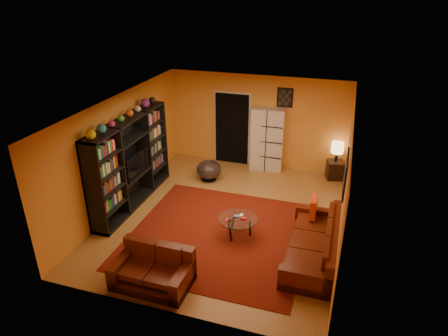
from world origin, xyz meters
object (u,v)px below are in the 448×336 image
(side_table, at_px, (335,170))
(sofa, at_px, (317,245))
(storage_cabinet, at_px, (267,139))
(entertainment_unit, at_px, (131,162))
(bowl_chair, at_px, (209,170))
(tv, at_px, (134,164))
(loveseat, at_px, (154,269))
(table_lamp, at_px, (337,148))
(coffee_table, at_px, (238,220))

(side_table, bearing_deg, sofa, -91.75)
(storage_cabinet, bearing_deg, entertainment_unit, -137.01)
(storage_cabinet, bearing_deg, bowl_chair, -142.58)
(entertainment_unit, bearing_deg, tv, 41.50)
(entertainment_unit, xyz_separation_m, side_table, (4.53, 2.75, -0.80))
(loveseat, bearing_deg, entertainment_unit, 36.81)
(loveseat, height_order, table_lamp, table_lamp)
(tv, xyz_separation_m, storage_cabinet, (2.59, 2.76, -0.11))
(loveseat, distance_m, coffee_table, 2.08)
(tv, height_order, sofa, tv)
(entertainment_unit, height_order, table_lamp, entertainment_unit)
(bowl_chair, bearing_deg, table_lamp, 18.94)
(tv, bearing_deg, storage_cabinet, -43.22)
(tv, height_order, table_lamp, tv)
(coffee_table, xyz_separation_m, table_lamp, (1.76, 3.36, 0.51))
(loveseat, bearing_deg, storage_cabinet, -8.70)
(table_lamp, bearing_deg, loveseat, -118.21)
(loveseat, bearing_deg, sofa, -58.47)
(side_table, bearing_deg, entertainment_unit, -148.71)
(side_table, height_order, table_lamp, table_lamp)
(bowl_chair, relative_size, table_lamp, 1.25)
(coffee_table, bearing_deg, sofa, -8.39)
(coffee_table, height_order, side_table, side_table)
(loveseat, bearing_deg, coffee_table, -28.31)
(coffee_table, bearing_deg, side_table, 62.38)
(entertainment_unit, xyz_separation_m, bowl_chair, (1.32, 1.65, -0.76))
(bowl_chair, bearing_deg, storage_cabinet, 41.12)
(entertainment_unit, bearing_deg, bowl_chair, 51.28)
(storage_cabinet, height_order, side_table, storage_cabinet)
(entertainment_unit, distance_m, bowl_chair, 2.25)
(coffee_table, xyz_separation_m, bowl_chair, (-1.44, 2.26, -0.08))
(tv, xyz_separation_m, coffee_table, (2.72, -0.65, -0.63))
(coffee_table, bearing_deg, tv, 166.55)
(coffee_table, height_order, bowl_chair, bowl_chair)
(entertainment_unit, relative_size, side_table, 6.00)
(sofa, xyz_separation_m, bowl_chair, (-3.09, 2.50, 0.01))
(coffee_table, distance_m, storage_cabinet, 3.45)
(tv, bearing_deg, sofa, -101.57)
(storage_cabinet, distance_m, table_lamp, 1.89)
(table_lamp, bearing_deg, coffee_table, -117.62)
(sofa, xyz_separation_m, storage_cabinet, (-1.78, 3.65, 0.60))
(sofa, bearing_deg, bowl_chair, 140.78)
(storage_cabinet, distance_m, bowl_chair, 1.84)
(coffee_table, relative_size, storage_cabinet, 0.46)
(tv, bearing_deg, coffee_table, -103.45)
(bowl_chair, bearing_deg, coffee_table, -57.39)
(coffee_table, relative_size, bowl_chair, 1.24)
(coffee_table, bearing_deg, table_lamp, 62.38)
(sofa, xyz_separation_m, loveseat, (-2.66, -1.57, 0.00))
(bowl_chair, distance_m, side_table, 3.38)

